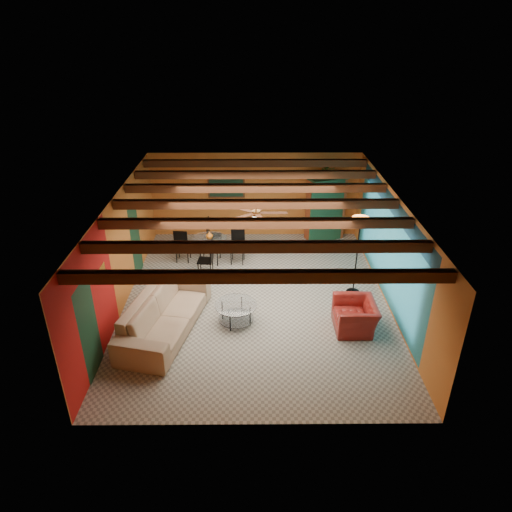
{
  "coord_description": "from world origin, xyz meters",
  "views": [
    {
      "loc": [
        -0.07,
        -9.86,
        6.34
      ],
      "look_at": [
        0.0,
        0.2,
        1.15
      ],
      "focal_mm": 32.55,
      "sensor_mm": 36.0,
      "label": 1
    }
  ],
  "objects_px": {
    "dining_table": "(210,246)",
    "armoire": "(325,209)",
    "floor_lamp": "(357,256)",
    "armchair": "(355,316)",
    "vase": "(209,226)",
    "coffee_table": "(236,313)",
    "sofa": "(165,313)",
    "potted_plant": "(328,171)"
  },
  "relations": [
    {
      "from": "armchair",
      "to": "floor_lamp",
      "type": "distance_m",
      "value": 1.72
    },
    {
      "from": "coffee_table",
      "to": "dining_table",
      "type": "relative_size",
      "value": 0.5
    },
    {
      "from": "coffee_table",
      "to": "armoire",
      "type": "height_order",
      "value": "armoire"
    },
    {
      "from": "armchair",
      "to": "dining_table",
      "type": "height_order",
      "value": "dining_table"
    },
    {
      "from": "sofa",
      "to": "floor_lamp",
      "type": "xyz_separation_m",
      "value": [
        4.56,
        1.57,
        0.61
      ]
    },
    {
      "from": "dining_table",
      "to": "floor_lamp",
      "type": "bearing_deg",
      "value": -24.44
    },
    {
      "from": "armchair",
      "to": "dining_table",
      "type": "xyz_separation_m",
      "value": [
        -3.54,
        3.28,
        0.18
      ]
    },
    {
      "from": "sofa",
      "to": "potted_plant",
      "type": "xyz_separation_m",
      "value": [
        4.25,
        4.91,
        1.76
      ]
    },
    {
      "from": "armchair",
      "to": "coffee_table",
      "type": "relative_size",
      "value": 1.06
    },
    {
      "from": "sofa",
      "to": "dining_table",
      "type": "relative_size",
      "value": 1.53
    },
    {
      "from": "coffee_table",
      "to": "vase",
      "type": "xyz_separation_m",
      "value": [
        -0.84,
        3.04,
        0.88
      ]
    },
    {
      "from": "potted_plant",
      "to": "vase",
      "type": "bearing_deg",
      "value": -155.44
    },
    {
      "from": "armchair",
      "to": "vase",
      "type": "relative_size",
      "value": 5.06
    },
    {
      "from": "vase",
      "to": "armchair",
      "type": "bearing_deg",
      "value": -42.82
    },
    {
      "from": "dining_table",
      "to": "armchair",
      "type": "bearing_deg",
      "value": -42.82
    },
    {
      "from": "dining_table",
      "to": "coffee_table",
      "type": "bearing_deg",
      "value": -74.58
    },
    {
      "from": "armoire",
      "to": "coffee_table",
      "type": "bearing_deg",
      "value": -143.85
    },
    {
      "from": "armoire",
      "to": "potted_plant",
      "type": "distance_m",
      "value": 1.22
    },
    {
      "from": "armoire",
      "to": "sofa",
      "type": "bearing_deg",
      "value": -154.82
    },
    {
      "from": "dining_table",
      "to": "floor_lamp",
      "type": "distance_m",
      "value": 4.23
    },
    {
      "from": "dining_table",
      "to": "vase",
      "type": "xyz_separation_m",
      "value": [
        0.0,
        0.0,
        0.62
      ]
    },
    {
      "from": "sofa",
      "to": "vase",
      "type": "relative_size",
      "value": 14.78
    },
    {
      "from": "sofa",
      "to": "potted_plant",
      "type": "height_order",
      "value": "potted_plant"
    },
    {
      "from": "armchair",
      "to": "vase",
      "type": "height_order",
      "value": "vase"
    },
    {
      "from": "coffee_table",
      "to": "potted_plant",
      "type": "xyz_separation_m",
      "value": [
        2.67,
        4.64,
        1.95
      ]
    },
    {
      "from": "floor_lamp",
      "to": "armchair",
      "type": "bearing_deg",
      "value": -100.22
    },
    {
      "from": "coffee_table",
      "to": "vase",
      "type": "height_order",
      "value": "vase"
    },
    {
      "from": "armchair",
      "to": "vase",
      "type": "xyz_separation_m",
      "value": [
        -3.54,
        3.28,
        0.79
      ]
    },
    {
      "from": "potted_plant",
      "to": "vase",
      "type": "xyz_separation_m",
      "value": [
        -3.51,
        -1.6,
        -1.08
      ]
    },
    {
      "from": "sofa",
      "to": "floor_lamp",
      "type": "relative_size",
      "value": 1.44
    },
    {
      "from": "floor_lamp",
      "to": "vase",
      "type": "distance_m",
      "value": 4.19
    },
    {
      "from": "sofa",
      "to": "dining_table",
      "type": "xyz_separation_m",
      "value": [
        0.74,
        3.3,
        0.07
      ]
    },
    {
      "from": "potted_plant",
      "to": "vase",
      "type": "relative_size",
      "value": 2.29
    },
    {
      "from": "sofa",
      "to": "armchair",
      "type": "bearing_deg",
      "value": -76.72
    },
    {
      "from": "dining_table",
      "to": "armoire",
      "type": "bearing_deg",
      "value": 24.56
    },
    {
      "from": "armoire",
      "to": "floor_lamp",
      "type": "distance_m",
      "value": 3.35
    },
    {
      "from": "sofa",
      "to": "coffee_table",
      "type": "bearing_deg",
      "value": -67.54
    },
    {
      "from": "potted_plant",
      "to": "coffee_table",
      "type": "bearing_deg",
      "value": -119.91
    },
    {
      "from": "dining_table",
      "to": "sofa",
      "type": "bearing_deg",
      "value": -102.59
    },
    {
      "from": "floor_lamp",
      "to": "vase",
      "type": "relative_size",
      "value": 10.25
    },
    {
      "from": "armchair",
      "to": "potted_plant",
      "type": "distance_m",
      "value": 5.23
    },
    {
      "from": "armoire",
      "to": "armchair",
      "type": "bearing_deg",
      "value": -113.58
    }
  ]
}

